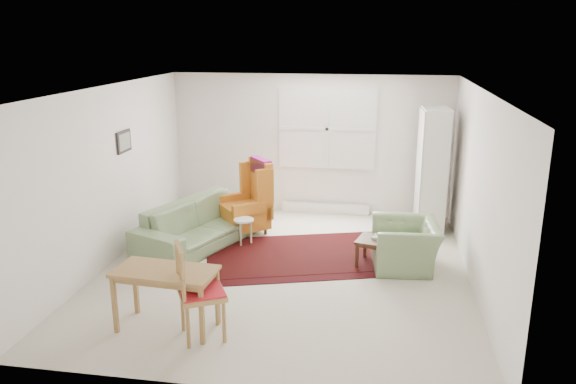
% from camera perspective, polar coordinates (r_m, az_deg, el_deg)
% --- Properties ---
extents(room, '(5.04, 5.54, 2.51)m').
position_cam_1_polar(room, '(7.67, 0.03, 1.30)').
color(room, beige).
rests_on(room, ground).
extents(rug, '(3.18, 2.52, 0.03)m').
position_cam_1_polar(rug, '(8.35, 1.37, -6.46)').
color(rug, black).
rests_on(rug, ground).
extents(sofa, '(1.72, 2.50, 0.94)m').
position_cam_1_polar(sofa, '(8.79, -8.68, -2.33)').
color(sofa, '#6F885A').
rests_on(sofa, ground).
extents(armchair, '(0.96, 1.08, 0.78)m').
position_cam_1_polar(armchair, '(8.05, 11.86, -4.82)').
color(armchair, '#6F885A').
rests_on(armchair, ground).
extents(wingback_chair, '(1.02, 1.01, 1.22)m').
position_cam_1_polar(wingback_chair, '(9.17, -4.51, -0.49)').
color(wingback_chair, orange).
rests_on(wingback_chair, ground).
extents(coffee_table, '(0.58, 0.58, 0.39)m').
position_cam_1_polar(coffee_table, '(8.10, 8.79, -6.01)').
color(coffee_table, '#412314').
rests_on(coffee_table, ground).
extents(stool, '(0.38, 0.38, 0.42)m').
position_cam_1_polar(stool, '(8.78, -4.50, -4.01)').
color(stool, white).
rests_on(stool, ground).
extents(cabinet, '(0.47, 0.83, 2.04)m').
position_cam_1_polar(cabinet, '(9.51, 14.43, 2.18)').
color(cabinet, silver).
rests_on(cabinet, ground).
extents(desk, '(1.15, 0.64, 0.70)m').
position_cam_1_polar(desk, '(6.45, -12.21, -10.58)').
color(desk, '#9F7640').
rests_on(desk, ground).
extents(desk_chair, '(0.64, 0.64, 1.08)m').
position_cam_1_polar(desk_chair, '(6.13, -8.75, -9.92)').
color(desk_chair, '#9F7640').
rests_on(desk_chair, ground).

